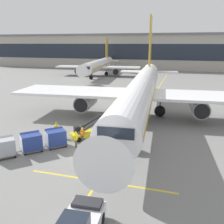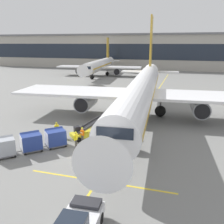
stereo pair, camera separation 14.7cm
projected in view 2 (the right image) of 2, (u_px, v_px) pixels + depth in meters
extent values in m
plane|color=slate|center=(87.00, 150.00, 25.27)|extent=(600.00, 600.00, 0.00)
cylinder|color=white|center=(141.00, 91.00, 34.69)|extent=(6.74, 37.23, 3.70)
cube|color=gold|center=(141.00, 91.00, 34.69)|extent=(6.65, 35.75, 0.44)
cone|color=white|center=(109.00, 152.00, 15.47)|extent=(3.81, 3.98, 3.51)
cone|color=white|center=(150.00, 72.00, 54.87)|extent=(3.62, 6.16, 3.14)
cube|color=white|center=(78.00, 91.00, 37.60)|extent=(18.15, 8.83, 0.36)
cylinder|color=#93969E|center=(86.00, 102.00, 36.95)|extent=(2.68, 4.99, 2.29)
cylinder|color=black|center=(81.00, 105.00, 34.63)|extent=(1.95, 0.28, 1.95)
cube|color=white|center=(212.00, 97.00, 33.82)|extent=(18.15, 8.83, 0.36)
cylinder|color=#93969E|center=(200.00, 107.00, 33.78)|extent=(2.68, 4.99, 2.29)
cylinder|color=black|center=(202.00, 112.00, 31.46)|extent=(1.95, 0.28, 1.95)
cube|color=gold|center=(151.00, 44.00, 51.87)|extent=(0.64, 4.45, 11.11)
cube|color=white|center=(150.00, 72.00, 53.13)|extent=(12.17, 3.94, 0.20)
cube|color=#1E2633|center=(117.00, 130.00, 17.77)|extent=(2.72, 1.87, 0.81)
cylinder|color=#47474C|center=(129.00, 137.00, 24.88)|extent=(0.22, 0.22, 1.33)
sphere|color=black|center=(129.00, 143.00, 25.06)|extent=(1.63, 1.63, 1.63)
cylinder|color=#47474C|center=(123.00, 105.00, 37.66)|extent=(0.22, 0.22, 1.33)
sphere|color=black|center=(123.00, 109.00, 37.83)|extent=(1.63, 1.63, 1.63)
cylinder|color=#47474C|center=(160.00, 107.00, 36.56)|extent=(0.22, 0.22, 1.33)
sphere|color=black|center=(160.00, 111.00, 36.74)|extent=(1.63, 1.63, 1.63)
cube|color=gold|center=(86.00, 134.00, 28.48)|extent=(3.52, 3.55, 0.44)
cube|color=black|center=(77.00, 129.00, 28.19)|extent=(0.82, 0.82, 0.70)
cylinder|color=#333338|center=(82.00, 128.00, 28.50)|extent=(0.08, 0.08, 0.80)
cube|color=gold|center=(95.00, 122.00, 28.72)|extent=(4.05, 4.10, 2.13)
cube|color=black|center=(95.00, 121.00, 28.69)|extent=(3.85, 3.91, 1.98)
cube|color=#333338|center=(97.00, 122.00, 28.32)|extent=(3.41, 3.47, 2.16)
cube|color=#333338|center=(94.00, 120.00, 29.06)|extent=(3.41, 3.47, 2.16)
cylinder|color=black|center=(98.00, 136.00, 28.47)|extent=(0.54, 0.54, 0.56)
cylinder|color=black|center=(93.00, 132.00, 29.71)|extent=(0.54, 0.54, 0.56)
cylinder|color=black|center=(79.00, 140.00, 27.36)|extent=(0.54, 0.54, 0.56)
cylinder|color=black|center=(74.00, 135.00, 28.60)|extent=(0.54, 0.54, 0.56)
cube|color=#515156|center=(56.00, 144.00, 26.25)|extent=(2.55, 2.55, 0.12)
cylinder|color=#4C4C51|center=(43.00, 147.00, 25.63)|extent=(0.54, 0.55, 0.07)
cube|color=navy|center=(56.00, 137.00, 26.03)|extent=(2.40, 2.40, 1.50)
cube|color=navy|center=(54.00, 131.00, 26.24)|extent=(1.89, 1.89, 0.74)
cube|color=silver|center=(46.00, 139.00, 25.59)|extent=(1.04, 1.04, 1.38)
sphere|color=black|center=(47.00, 144.00, 26.47)|extent=(0.30, 0.30, 0.30)
sphere|color=black|center=(50.00, 149.00, 25.32)|extent=(0.30, 0.30, 0.30)
sphere|color=black|center=(62.00, 141.00, 27.21)|extent=(0.30, 0.30, 0.30)
sphere|color=black|center=(66.00, 146.00, 26.06)|extent=(0.30, 0.30, 0.30)
cube|color=#515156|center=(32.00, 149.00, 25.11)|extent=(2.55, 2.55, 0.12)
cylinder|color=#4C4C51|center=(18.00, 152.00, 24.50)|extent=(0.54, 0.55, 0.07)
cube|color=navy|center=(31.00, 141.00, 24.90)|extent=(2.40, 2.40, 1.50)
cube|color=navy|center=(30.00, 135.00, 25.11)|extent=(1.89, 1.89, 0.74)
cube|color=silver|center=(21.00, 143.00, 24.45)|extent=(1.04, 1.04, 1.38)
sphere|color=black|center=(23.00, 149.00, 25.34)|extent=(0.30, 0.30, 0.30)
sphere|color=black|center=(25.00, 154.00, 24.19)|extent=(0.30, 0.30, 0.30)
sphere|color=black|center=(39.00, 146.00, 26.07)|extent=(0.30, 0.30, 0.30)
sphere|color=black|center=(42.00, 150.00, 24.92)|extent=(0.30, 0.30, 0.30)
cube|color=#515156|center=(5.00, 154.00, 23.88)|extent=(2.55, 2.55, 0.12)
cube|color=#9EA3AD|center=(4.00, 147.00, 23.66)|extent=(2.40, 2.40, 1.50)
cube|color=#9EA3AD|center=(3.00, 140.00, 23.87)|extent=(1.89, 1.89, 0.74)
sphere|color=black|center=(13.00, 151.00, 24.84)|extent=(0.30, 0.30, 0.30)
sphere|color=black|center=(15.00, 156.00, 23.69)|extent=(0.30, 0.30, 0.30)
cube|color=#28282D|center=(86.00, 203.00, 15.16)|extent=(1.85, 1.09, 0.24)
cylinder|color=black|center=(100.00, 219.00, 14.90)|extent=(0.33, 0.78, 0.76)
cylinder|color=black|center=(71.00, 214.00, 15.30)|extent=(0.33, 0.78, 0.76)
cylinder|color=#514C42|center=(83.00, 139.00, 27.13)|extent=(0.15, 0.15, 0.86)
cylinder|color=#514C42|center=(82.00, 139.00, 27.25)|extent=(0.15, 0.15, 0.86)
cube|color=orange|center=(82.00, 133.00, 27.00)|extent=(0.45, 0.39, 0.58)
cube|color=white|center=(81.00, 133.00, 26.91)|extent=(0.31, 0.17, 0.08)
sphere|color=tan|center=(82.00, 129.00, 26.89)|extent=(0.21, 0.21, 0.21)
sphere|color=yellow|center=(82.00, 128.00, 26.87)|extent=(0.23, 0.23, 0.23)
cylinder|color=orange|center=(84.00, 133.00, 26.85)|extent=(0.09, 0.09, 0.56)
cylinder|color=orange|center=(81.00, 132.00, 27.17)|extent=(0.09, 0.09, 0.56)
cylinder|color=#333847|center=(58.00, 133.00, 29.00)|extent=(0.15, 0.15, 0.86)
cylinder|color=#333847|center=(56.00, 133.00, 28.89)|extent=(0.15, 0.15, 0.86)
cube|color=yellow|center=(57.00, 127.00, 28.75)|extent=(0.41, 0.45, 0.58)
cube|color=white|center=(57.00, 127.00, 28.66)|extent=(0.20, 0.29, 0.08)
sphere|color=#9E7051|center=(56.00, 124.00, 28.64)|extent=(0.21, 0.21, 0.21)
sphere|color=yellow|center=(56.00, 123.00, 28.62)|extent=(0.23, 0.23, 0.23)
cylinder|color=yellow|center=(59.00, 127.00, 28.91)|extent=(0.09, 0.09, 0.56)
cylinder|color=yellow|center=(55.00, 128.00, 28.62)|extent=(0.09, 0.09, 0.56)
cylinder|color=#514C42|center=(76.00, 144.00, 25.81)|extent=(0.15, 0.15, 0.86)
cylinder|color=#514C42|center=(76.00, 143.00, 25.97)|extent=(0.15, 0.15, 0.86)
cube|color=yellow|center=(76.00, 137.00, 25.70)|extent=(0.26, 0.39, 0.58)
cube|color=white|center=(75.00, 137.00, 25.74)|extent=(0.03, 0.34, 0.08)
sphere|color=brown|center=(76.00, 133.00, 25.59)|extent=(0.21, 0.21, 0.21)
sphere|color=yellow|center=(76.00, 133.00, 25.57)|extent=(0.23, 0.23, 0.23)
cylinder|color=yellow|center=(75.00, 138.00, 25.49)|extent=(0.09, 0.09, 0.56)
cylinder|color=yellow|center=(77.00, 137.00, 25.93)|extent=(0.09, 0.09, 0.56)
cube|color=black|center=(93.00, 124.00, 33.46)|extent=(0.58, 0.58, 0.05)
cone|color=orange|center=(93.00, 122.00, 33.37)|extent=(0.46, 0.46, 0.61)
cylinder|color=white|center=(93.00, 121.00, 33.36)|extent=(0.25, 0.25, 0.07)
cube|color=black|center=(108.00, 117.00, 36.66)|extent=(0.69, 0.69, 0.05)
cone|color=orange|center=(108.00, 114.00, 36.56)|extent=(0.55, 0.55, 0.72)
cylinder|color=white|center=(108.00, 114.00, 36.55)|extent=(0.30, 0.30, 0.09)
cube|color=yellow|center=(139.00, 119.00, 35.80)|extent=(0.20, 110.00, 0.01)
cube|color=yellow|center=(100.00, 181.00, 19.64)|extent=(12.00, 0.20, 0.01)
cube|color=#A8A399|center=(137.00, 52.00, 109.68)|extent=(140.00, 21.34, 13.43)
cube|color=#1E2633|center=(131.00, 52.00, 99.69)|extent=(135.80, 0.10, 6.05)
cube|color=slate|center=(136.00, 35.00, 105.82)|extent=(138.60, 18.14, 0.70)
cylinder|color=white|center=(98.00, 65.00, 81.32)|extent=(6.29, 27.76, 3.51)
cube|color=gold|center=(98.00, 65.00, 81.32)|extent=(6.22, 26.67, 0.42)
cone|color=white|center=(85.00, 70.00, 66.62)|extent=(3.68, 3.83, 3.34)
cone|color=white|center=(109.00, 61.00, 96.95)|extent=(3.54, 5.89, 2.99)
cube|color=white|center=(78.00, 66.00, 83.42)|extent=(13.58, 6.81, 0.36)
cylinder|color=#93969E|center=(80.00, 71.00, 83.07)|extent=(2.53, 3.78, 2.18)
cylinder|color=black|center=(78.00, 71.00, 81.33)|extent=(1.85, 0.31, 1.85)
cube|color=white|center=(121.00, 67.00, 80.81)|extent=(13.58, 6.81, 0.36)
cylinder|color=#93969E|center=(118.00, 71.00, 80.79)|extent=(2.53, 3.78, 2.18)
cylinder|color=black|center=(117.00, 72.00, 79.05)|extent=(1.85, 0.31, 1.85)
cube|color=gold|center=(108.00, 49.00, 94.40)|extent=(0.61, 3.32, 8.26)
cube|color=white|center=(108.00, 61.00, 95.29)|extent=(9.08, 3.10, 0.20)
cube|color=#1E2633|center=(87.00, 68.00, 68.81)|extent=(2.61, 1.82, 0.77)
cylinder|color=#47474C|center=(92.00, 76.00, 74.10)|extent=(0.22, 0.22, 1.01)
sphere|color=black|center=(92.00, 77.00, 74.24)|extent=(1.24, 1.24, 1.24)
cylinder|color=#47474C|center=(92.00, 72.00, 83.70)|extent=(0.22, 0.22, 1.01)
sphere|color=black|center=(92.00, 73.00, 83.84)|extent=(1.24, 1.24, 1.24)
cylinder|color=#47474C|center=(107.00, 72.00, 82.76)|extent=(0.22, 0.22, 1.01)
sphere|color=black|center=(107.00, 74.00, 82.89)|extent=(1.24, 1.24, 1.24)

